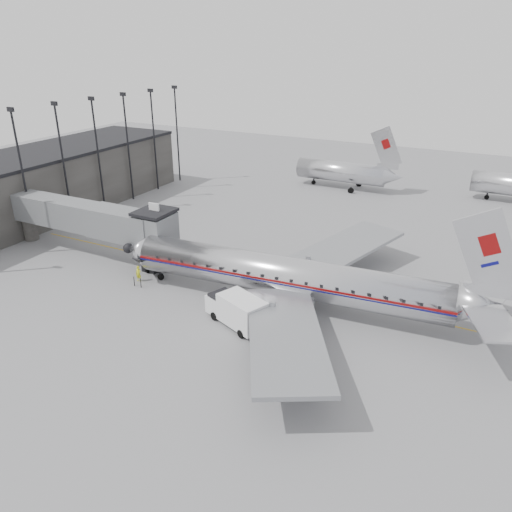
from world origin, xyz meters
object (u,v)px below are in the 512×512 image
at_px(airliner, 295,278).
at_px(baggage_cart_white, 303,306).
at_px(ramp_worker, 138,274).
at_px(service_van, 236,309).
at_px(baggage_cart_navy, 271,326).

height_order(airliner, baggage_cart_white, airliner).
bearing_deg(ramp_worker, airliner, 5.24).
xyz_separation_m(service_van, baggage_cart_navy, (3.39, -0.39, -0.50)).
distance_m(airliner, baggage_cart_navy, 5.75).
height_order(baggage_cart_white, ramp_worker, ramp_worker).
relative_size(airliner, baggage_cart_white, 15.36).
bearing_deg(service_van, airliner, 80.83).
distance_m(baggage_cart_white, ramp_worker, 16.96).
distance_m(service_van, ramp_worker, 12.84).
bearing_deg(airliner, ramp_worker, -176.10).
height_order(airliner, baggage_cart_navy, airliner).
bearing_deg(baggage_cart_navy, ramp_worker, 161.82).
bearing_deg(service_van, ramp_worker, -169.68).
xyz_separation_m(service_van, ramp_worker, (-12.55, 2.63, -0.63)).
bearing_deg(airliner, baggage_cart_white, -44.15).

